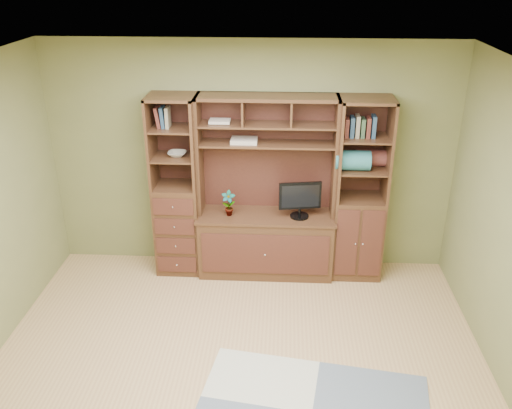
# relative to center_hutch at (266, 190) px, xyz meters

# --- Properties ---
(room) EXTENTS (4.60, 4.10, 2.64)m
(room) POSITION_rel_center_hutch_xyz_m (-0.19, -1.73, 0.28)
(room) COLOR tan
(room) RESTS_ON ground
(center_hutch) EXTENTS (1.54, 0.53, 2.05)m
(center_hutch) POSITION_rel_center_hutch_xyz_m (0.00, 0.00, 0.00)
(center_hutch) COLOR #472A18
(center_hutch) RESTS_ON ground
(left_tower) EXTENTS (0.50, 0.45, 2.05)m
(left_tower) POSITION_rel_center_hutch_xyz_m (-1.00, 0.04, 0.00)
(left_tower) COLOR #472A18
(left_tower) RESTS_ON ground
(right_tower) EXTENTS (0.55, 0.45, 2.05)m
(right_tower) POSITION_rel_center_hutch_xyz_m (1.02, 0.04, 0.00)
(right_tower) COLOR #472A18
(right_tower) RESTS_ON ground
(monitor) EXTENTS (0.49, 0.28, 0.57)m
(monitor) POSITION_rel_center_hutch_xyz_m (0.37, -0.03, -0.01)
(monitor) COLOR black
(monitor) RESTS_ON center_hutch
(orchid) EXTENTS (0.15, 0.10, 0.29)m
(orchid) POSITION_rel_center_hutch_xyz_m (-0.41, -0.03, -0.15)
(orchid) COLOR #B2593C
(orchid) RESTS_ON center_hutch
(magazines) EXTENTS (0.28, 0.21, 0.04)m
(magazines) POSITION_rel_center_hutch_xyz_m (-0.24, 0.09, 0.54)
(magazines) COLOR beige
(magazines) RESTS_ON center_hutch
(bowl) EXTENTS (0.20, 0.20, 0.05)m
(bowl) POSITION_rel_center_hutch_xyz_m (-0.97, 0.04, 0.39)
(bowl) COLOR beige
(bowl) RESTS_ON left_tower
(blanket_teal) EXTENTS (0.37, 0.21, 0.21)m
(blanket_teal) POSITION_rel_center_hutch_xyz_m (0.91, -0.01, 0.37)
(blanket_teal) COLOR #2D7178
(blanket_teal) RESTS_ON right_tower
(blanket_red) EXTENTS (0.32, 0.18, 0.18)m
(blanket_red) POSITION_rel_center_hutch_xyz_m (1.12, 0.12, 0.36)
(blanket_red) COLOR brown
(blanket_red) RESTS_ON right_tower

